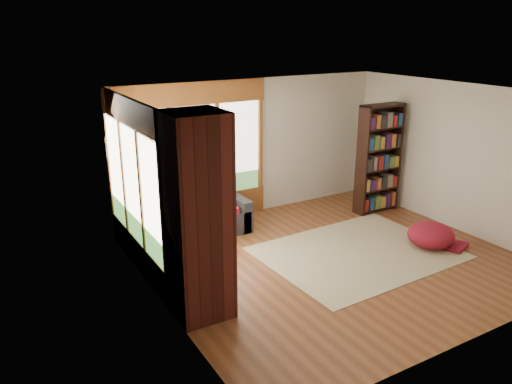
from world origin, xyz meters
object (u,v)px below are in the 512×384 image
sectional_sofa (174,230)px  bookshelf (379,159)px  area_rug (357,253)px  brick_chimney (198,218)px  pouf (431,234)px  dog_tan (182,195)px  dog_brindle (165,215)px

sectional_sofa → bookshelf: (4.09, -0.38, 0.76)m
area_rug → bookshelf: 2.35m
brick_chimney → pouf: brick_chimney is taller
sectional_sofa → area_rug: (2.47, -1.72, -0.30)m
bookshelf → dog_tan: 3.91m
area_rug → dog_brindle: 3.15m
sectional_sofa → pouf: size_ratio=2.89×
pouf → dog_tan: size_ratio=0.68×
dog_tan → dog_brindle: dog_tan is taller
dog_brindle → area_rug: bearing=-139.3°
dog_tan → brick_chimney: bearing=-159.7°
area_rug → bookshelf: (1.62, 1.34, 1.06)m
area_rug → bookshelf: size_ratio=1.42×
sectional_sofa → pouf: sectional_sofa is taller
area_rug → dog_brindle: bearing=154.1°
sectional_sofa → pouf: 4.26m
sectional_sofa → bookshelf: size_ratio=1.04×
brick_chimney → dog_brindle: size_ratio=2.94×
bookshelf → dog_brindle: bookshelf is taller
sectional_sofa → area_rug: sectional_sofa is taller
dog_brindle → bookshelf: bearing=-113.4°
bookshelf → brick_chimney: bearing=-159.8°
dog_tan → dog_brindle: bearing=175.1°
bookshelf → pouf: bearing=-103.0°
bookshelf → pouf: size_ratio=2.78×
bookshelf → pouf: (-0.40, -1.75, -0.84)m
brick_chimney → dog_tan: brick_chimney is taller
area_rug → pouf: 1.30m
brick_chimney → area_rug: 3.21m
sectional_sofa → dog_brindle: (-0.28, -0.38, 0.45)m
bookshelf → sectional_sofa: bearing=174.7°
dog_brindle → sectional_sofa: bearing=-59.5°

